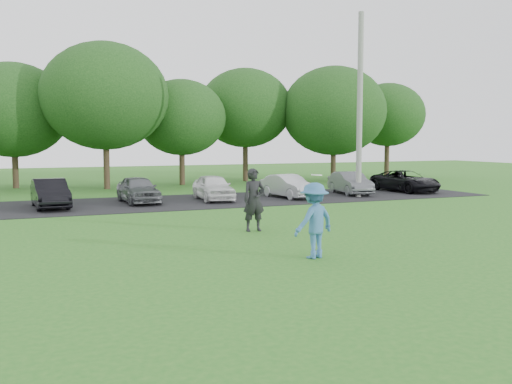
{
  "coord_description": "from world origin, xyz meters",
  "views": [
    {
      "loc": [
        -6.96,
        -12.99,
        2.96
      ],
      "look_at": [
        0.0,
        3.5,
        1.3
      ],
      "focal_mm": 40.0,
      "sensor_mm": 36.0,
      "label": 1
    }
  ],
  "objects": [
    {
      "name": "ground",
      "position": [
        0.0,
        0.0,
        0.0
      ],
      "size": [
        100.0,
        100.0,
        0.0
      ],
      "primitive_type": "plane",
      "color": "#256A1E",
      "rests_on": "ground"
    },
    {
      "name": "parking_lot",
      "position": [
        0.0,
        13.0,
        0.01
      ],
      "size": [
        32.0,
        6.5,
        0.03
      ],
      "primitive_type": "cube",
      "color": "black",
      "rests_on": "ground"
    },
    {
      "name": "utility_pole",
      "position": [
        9.13,
        11.68,
        4.64
      ],
      "size": [
        0.28,
        0.28,
        9.27
      ],
      "primitive_type": "cylinder",
      "color": "gray",
      "rests_on": "ground"
    },
    {
      "name": "frisbee_player",
      "position": [
        -0.17,
        -0.62,
        0.95
      ],
      "size": [
        1.37,
        1.03,
        2.12
      ],
      "color": "teal",
      "rests_on": "ground"
    },
    {
      "name": "camera_bystander",
      "position": [
        0.07,
        3.82,
        1.02
      ],
      "size": [
        0.74,
        0.49,
        2.03
      ],
      "color": "black",
      "rests_on": "ground"
    },
    {
      "name": "parked_cars",
      "position": [
        1.1,
        12.99,
        0.63
      ],
      "size": [
        28.26,
        4.54,
        1.24
      ],
      "color": "silver",
      "rests_on": "parking_lot"
    },
    {
      "name": "tree_row",
      "position": [
        1.51,
        22.76,
        4.91
      ],
      "size": [
        42.39,
        9.85,
        8.64
      ],
      "color": "#38281C",
      "rests_on": "ground"
    }
  ]
}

